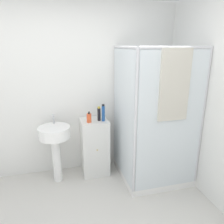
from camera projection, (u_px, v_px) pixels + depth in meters
The scene contains 7 objects.
wall_back at pixel (64, 91), 3.17m from camera, with size 6.40×0.06×2.50m, color white.
shower_enclosure at pixel (151, 146), 3.12m from camera, with size 0.94×0.97×1.88m.
vanity_cabinet at pixel (95, 147), 3.29m from camera, with size 0.39×0.41×0.85m.
sink at pixel (55, 140), 3.01m from camera, with size 0.43×0.43×0.96m.
soap_dispenser at pixel (89, 118), 3.06m from camera, with size 0.07×0.07×0.16m.
shampoo_bottle_tall_black at pixel (99, 114), 3.12m from camera, with size 0.05×0.05×0.21m.
shampoo_bottle_blue at pixel (103, 113), 3.10m from camera, with size 0.04×0.04×0.25m.
Camera 1 is at (-0.12, -1.49, 1.90)m, focal length 35.00 mm.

